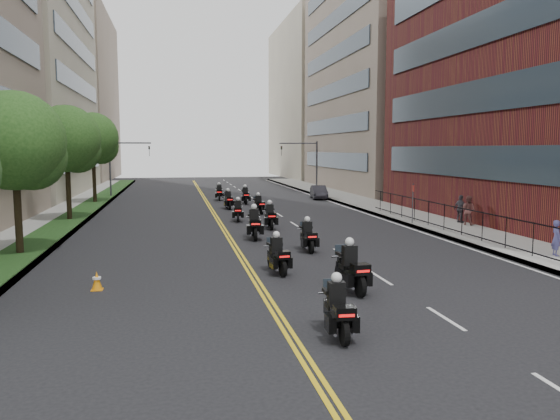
{
  "coord_description": "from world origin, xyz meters",
  "views": [
    {
      "loc": [
        -4.32,
        -13.94,
        4.82
      ],
      "look_at": [
        0.91,
        12.98,
        1.74
      ],
      "focal_mm": 35.0,
      "sensor_mm": 36.0,
      "label": 1
    }
  ],
  "objects_px": {
    "motorcycle_2": "(277,257)",
    "motorcycle_9": "(245,196)",
    "motorcycle_4": "(254,225)",
    "pedestrian_b": "(468,210)",
    "motorcycle_3": "(308,237)",
    "motorcycle_6": "(238,212)",
    "traffic_cone": "(97,281)",
    "motorcycle_5": "(270,217)",
    "motorcycle_7": "(259,205)",
    "motorcycle_1": "(351,270)",
    "pedestrian_a": "(556,238)",
    "parked_sedan": "(319,192)",
    "motorcycle_0": "(337,311)",
    "motorcycle_8": "(228,201)",
    "pedestrian_c": "(461,209)",
    "motorcycle_10": "(219,193)"
  },
  "relations": [
    {
      "from": "motorcycle_3",
      "to": "pedestrian_b",
      "type": "distance_m",
      "value": 12.95
    },
    {
      "from": "motorcycle_9",
      "to": "traffic_cone",
      "type": "height_order",
      "value": "motorcycle_9"
    },
    {
      "from": "motorcycle_0",
      "to": "pedestrian_a",
      "type": "bearing_deg",
      "value": 35.01
    },
    {
      "from": "motorcycle_4",
      "to": "pedestrian_b",
      "type": "xyz_separation_m",
      "value": [
        13.56,
        1.78,
        0.31
      ]
    },
    {
      "from": "motorcycle_10",
      "to": "pedestrian_b",
      "type": "bearing_deg",
      "value": -53.22
    },
    {
      "from": "motorcycle_2",
      "to": "pedestrian_a",
      "type": "height_order",
      "value": "pedestrian_a"
    },
    {
      "from": "motorcycle_4",
      "to": "motorcycle_1",
      "type": "bearing_deg",
      "value": -77.62
    },
    {
      "from": "motorcycle_9",
      "to": "pedestrian_b",
      "type": "relative_size",
      "value": 1.28
    },
    {
      "from": "motorcycle_8",
      "to": "pedestrian_a",
      "type": "relative_size",
      "value": 1.44
    },
    {
      "from": "motorcycle_7",
      "to": "motorcycle_8",
      "type": "bearing_deg",
      "value": 110.67
    },
    {
      "from": "motorcycle_1",
      "to": "motorcycle_4",
      "type": "height_order",
      "value": "motorcycle_4"
    },
    {
      "from": "motorcycle_9",
      "to": "pedestrian_c",
      "type": "relative_size",
      "value": 1.31
    },
    {
      "from": "motorcycle_2",
      "to": "motorcycle_9",
      "type": "bearing_deg",
      "value": 78.72
    },
    {
      "from": "motorcycle_2",
      "to": "motorcycle_7",
      "type": "bearing_deg",
      "value": 76.8
    },
    {
      "from": "motorcycle_6",
      "to": "motorcycle_7",
      "type": "height_order",
      "value": "motorcycle_6"
    },
    {
      "from": "motorcycle_8",
      "to": "pedestrian_a",
      "type": "height_order",
      "value": "pedestrian_a"
    },
    {
      "from": "motorcycle_7",
      "to": "motorcycle_10",
      "type": "relative_size",
      "value": 0.94
    },
    {
      "from": "motorcycle_5",
      "to": "motorcycle_10",
      "type": "relative_size",
      "value": 1.03
    },
    {
      "from": "motorcycle_4",
      "to": "motorcycle_3",
      "type": "bearing_deg",
      "value": -59.43
    },
    {
      "from": "pedestrian_a",
      "to": "pedestrian_b",
      "type": "distance_m",
      "value": 9.78
    },
    {
      "from": "motorcycle_5",
      "to": "pedestrian_b",
      "type": "xyz_separation_m",
      "value": [
        12.08,
        -1.77,
        0.37
      ]
    },
    {
      "from": "motorcycle_9",
      "to": "motorcycle_4",
      "type": "bearing_deg",
      "value": -94.39
    },
    {
      "from": "pedestrian_a",
      "to": "motorcycle_1",
      "type": "bearing_deg",
      "value": 120.39
    },
    {
      "from": "motorcycle_5",
      "to": "motorcycle_7",
      "type": "distance_m",
      "value": 7.73
    },
    {
      "from": "motorcycle_1",
      "to": "motorcycle_9",
      "type": "bearing_deg",
      "value": 85.02
    },
    {
      "from": "motorcycle_4",
      "to": "motorcycle_10",
      "type": "bearing_deg",
      "value": 94.32
    },
    {
      "from": "motorcycle_10",
      "to": "parked_sedan",
      "type": "xyz_separation_m",
      "value": [
        9.59,
        -0.31,
        -0.02
      ]
    },
    {
      "from": "motorcycle_5",
      "to": "motorcycle_2",
      "type": "bearing_deg",
      "value": -95.84
    },
    {
      "from": "motorcycle_7",
      "to": "traffic_cone",
      "type": "distance_m",
      "value": 22.65
    },
    {
      "from": "motorcycle_2",
      "to": "pedestrian_c",
      "type": "relative_size",
      "value": 1.26
    },
    {
      "from": "motorcycle_0",
      "to": "motorcycle_5",
      "type": "bearing_deg",
      "value": 88.22
    },
    {
      "from": "motorcycle_4",
      "to": "pedestrian_c",
      "type": "xyz_separation_m",
      "value": [
        13.65,
        2.83,
        0.28
      ]
    },
    {
      "from": "motorcycle_4",
      "to": "pedestrian_a",
      "type": "bearing_deg",
      "value": -28.71
    },
    {
      "from": "motorcycle_10",
      "to": "traffic_cone",
      "type": "height_order",
      "value": "motorcycle_10"
    },
    {
      "from": "motorcycle_1",
      "to": "motorcycle_3",
      "type": "distance_m",
      "value": 7.44
    },
    {
      "from": "motorcycle_10",
      "to": "pedestrian_b",
      "type": "distance_m",
      "value": 24.79
    },
    {
      "from": "motorcycle_7",
      "to": "pedestrian_b",
      "type": "distance_m",
      "value": 14.97
    },
    {
      "from": "motorcycle_0",
      "to": "motorcycle_9",
      "type": "height_order",
      "value": "motorcycle_9"
    },
    {
      "from": "motorcycle_5",
      "to": "traffic_cone",
      "type": "distance_m",
      "value": 15.57
    },
    {
      "from": "motorcycle_3",
      "to": "motorcycle_7",
      "type": "xyz_separation_m",
      "value": [
        0.01,
        15.25,
        -0.02
      ]
    },
    {
      "from": "motorcycle_5",
      "to": "parked_sedan",
      "type": "distance_m",
      "value": 20.31
    },
    {
      "from": "motorcycle_6",
      "to": "traffic_cone",
      "type": "height_order",
      "value": "motorcycle_6"
    },
    {
      "from": "motorcycle_6",
      "to": "motorcycle_9",
      "type": "xyz_separation_m",
      "value": [
        1.96,
        11.34,
        0.03
      ]
    },
    {
      "from": "motorcycle_3",
      "to": "pedestrian_b",
      "type": "xyz_separation_m",
      "value": [
        11.58,
        5.76,
        0.4
      ]
    },
    {
      "from": "motorcycle_2",
      "to": "motorcycle_3",
      "type": "xyz_separation_m",
      "value": [
        2.27,
        4.24,
        0.0
      ]
    },
    {
      "from": "motorcycle_1",
      "to": "motorcycle_8",
      "type": "bearing_deg",
      "value": 89.04
    },
    {
      "from": "motorcycle_1",
      "to": "parked_sedan",
      "type": "height_order",
      "value": "motorcycle_1"
    },
    {
      "from": "motorcycle_0",
      "to": "motorcycle_6",
      "type": "height_order",
      "value": "motorcycle_0"
    },
    {
      "from": "motorcycle_0",
      "to": "motorcycle_9",
      "type": "xyz_separation_m",
      "value": [
        2.05,
        34.32,
        0.02
      ]
    },
    {
      "from": "motorcycle_8",
      "to": "motorcycle_10",
      "type": "bearing_deg",
      "value": 87.13
    }
  ]
}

